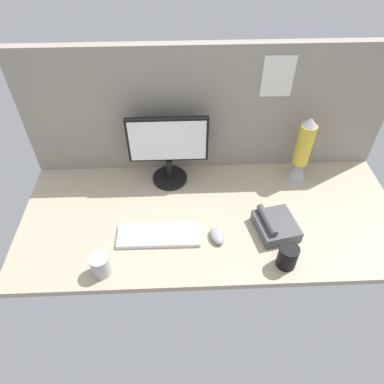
% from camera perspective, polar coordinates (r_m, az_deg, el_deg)
% --- Properties ---
extents(ground_plane, '(1.80, 0.80, 0.03)m').
position_cam_1_polar(ground_plane, '(1.72, 3.04, -3.62)').
color(ground_plane, tan).
extents(cubicle_wall_back, '(1.80, 0.06, 0.66)m').
position_cam_1_polar(cubicle_wall_back, '(1.78, 2.49, 13.02)').
color(cubicle_wall_back, gray).
rests_on(cubicle_wall_back, ground_plane).
extents(monitor, '(0.39, 0.18, 0.37)m').
position_cam_1_polar(monitor, '(1.75, -3.87, 7.14)').
color(monitor, black).
rests_on(monitor, ground_plane).
extents(keyboard, '(0.37, 0.13, 0.02)m').
position_cam_1_polar(keyboard, '(1.61, -5.37, -6.95)').
color(keyboard, silver).
rests_on(keyboard, ground_plane).
extents(mouse, '(0.08, 0.11, 0.03)m').
position_cam_1_polar(mouse, '(1.59, 4.03, -7.10)').
color(mouse, '#99999E').
rests_on(mouse, ground_plane).
extents(mug_steel, '(0.08, 0.08, 0.10)m').
position_cam_1_polar(mug_steel, '(1.51, -14.54, -11.32)').
color(mug_steel, '#B2B2B7').
rests_on(mug_steel, ground_plane).
extents(mug_black_travel, '(0.08, 0.08, 0.11)m').
position_cam_1_polar(mug_black_travel, '(1.53, 15.17, -10.02)').
color(mug_black_travel, black).
rests_on(mug_black_travel, ground_plane).
extents(lava_lamp, '(0.11, 0.11, 0.36)m').
position_cam_1_polar(lava_lamp, '(1.87, 17.28, 5.86)').
color(lava_lamp, '#A5A5AD').
rests_on(lava_lamp, ground_plane).
extents(desk_phone, '(0.21, 0.22, 0.09)m').
position_cam_1_polar(desk_phone, '(1.65, 13.26, -5.26)').
color(desk_phone, '#4C4C51').
rests_on(desk_phone, ground_plane).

